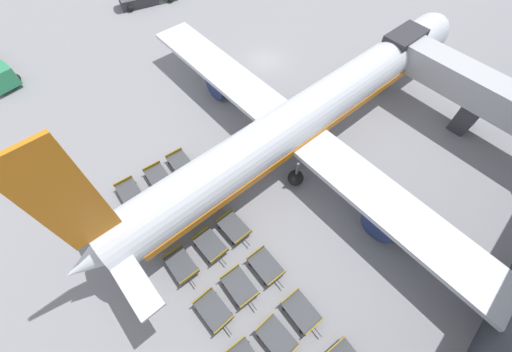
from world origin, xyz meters
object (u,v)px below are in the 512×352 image
baggage_dolly_row_near_col_b (156,226)px  baggage_dolly_row_mid_b_col_d (266,266)px  airplane (302,120)px  baggage_dolly_row_mid_a_col_a (158,177)px  baggage_dolly_row_near_col_c (181,265)px  baggage_dolly_row_mid_b_col_c (234,227)px  baggage_dolly_row_mid_b_col_a (181,163)px  baggage_dolly_row_mid_b_col_b (206,194)px  baggage_dolly_row_mid_b_col_e (301,312)px  baggage_dolly_row_near_col_a (130,193)px  baggage_dolly_row_mid_a_col_b (182,209)px  baggage_dolly_row_mid_a_col_d (240,287)px  baggage_dolly_row_mid_a_col_e (277,338)px  baggage_dolly_row_mid_a_col_c (210,245)px  baggage_dolly_row_near_col_d (214,311)px

baggage_dolly_row_near_col_b → baggage_dolly_row_mid_b_col_d: 9.21m
airplane → baggage_dolly_row_near_col_b: airplane is taller
baggage_dolly_row_mid_a_col_a → baggage_dolly_row_near_col_c: bearing=-24.8°
baggage_dolly_row_mid_b_col_c → baggage_dolly_row_mid_b_col_a: bearing=172.5°
baggage_dolly_row_mid_b_col_b → baggage_dolly_row_mid_b_col_e: (11.66, -1.64, 0.00)m
baggage_dolly_row_near_col_a → baggage_dolly_row_mid_b_col_a: size_ratio=1.00×
baggage_dolly_row_mid_a_col_a → baggage_dolly_row_near_col_a: bearing=-99.8°
baggage_dolly_row_mid_a_col_b → baggage_dolly_row_mid_a_col_d: size_ratio=0.99×
baggage_dolly_row_mid_a_col_b → baggage_dolly_row_near_col_b: bearing=-96.0°
baggage_dolly_row_near_col_b → baggage_dolly_row_mid_b_col_c: 6.17m
airplane → baggage_dolly_row_mid_a_col_e: (9.56, -13.75, -3.00)m
baggage_dolly_row_mid_a_col_b → baggage_dolly_row_mid_b_col_c: same height
baggage_dolly_row_mid_a_col_b → baggage_dolly_row_mid_a_col_c: size_ratio=1.00×
baggage_dolly_row_near_col_a → baggage_dolly_row_mid_a_col_d: bearing=4.7°
baggage_dolly_row_mid_a_col_c → baggage_dolly_row_mid_b_col_b: (-3.66, 2.77, 0.00)m
baggage_dolly_row_near_col_c → baggage_dolly_row_mid_a_col_c: bearing=81.1°
baggage_dolly_row_mid_a_col_c → baggage_dolly_row_mid_b_col_a: bearing=156.9°
airplane → baggage_dolly_row_near_col_c: airplane is taller
baggage_dolly_row_mid_b_col_a → baggage_dolly_row_mid_a_col_e: bearing=-16.2°
baggage_dolly_row_mid_a_col_d → baggage_dolly_row_mid_a_col_e: 4.12m
baggage_dolly_row_near_col_a → baggage_dolly_row_mid_b_col_b: (4.75, 4.40, 0.00)m
baggage_dolly_row_mid_a_col_d → baggage_dolly_row_mid_a_col_b: bearing=172.2°
baggage_dolly_row_mid_a_col_e → baggage_dolly_row_mid_b_col_e: 2.36m
baggage_dolly_row_mid_a_col_d → baggage_dolly_row_mid_b_col_b: (-7.46, 3.38, 0.00)m
airplane → baggage_dolly_row_mid_a_col_b: 12.65m
airplane → baggage_dolly_row_near_col_c: bearing=-85.1°
baggage_dolly_row_near_col_c → baggage_dolly_row_mid_b_col_c: same height
baggage_dolly_row_near_col_c → baggage_dolly_row_mid_b_col_d: bearing=43.1°
baggage_dolly_row_mid_a_col_d → baggage_dolly_row_mid_b_col_b: bearing=155.6°
baggage_dolly_row_near_col_d → baggage_dolly_row_mid_b_col_e: size_ratio=0.99×
airplane → baggage_dolly_row_mid_a_col_c: airplane is taller
baggage_dolly_row_near_col_d → baggage_dolly_row_mid_b_col_d: (0.50, 4.70, 0.00)m
baggage_dolly_row_near_col_d → baggage_dolly_row_mid_b_col_e: bearing=43.2°
airplane → baggage_dolly_row_mid_b_col_c: size_ratio=12.80×
airplane → baggage_dolly_row_mid_b_col_a: airplane is taller
baggage_dolly_row_near_col_a → baggage_dolly_row_near_col_c: bearing=-6.3°
baggage_dolly_row_mid_a_col_e → baggage_dolly_row_mid_b_col_e: (0.14, 2.36, 0.00)m
airplane → baggage_dolly_row_near_col_a: airplane is taller
baggage_dolly_row_mid_a_col_c → baggage_dolly_row_mid_b_col_d: size_ratio=0.99×
baggage_dolly_row_mid_b_col_b → baggage_dolly_row_mid_a_col_e: bearing=-19.1°
baggage_dolly_row_mid_a_col_a → baggage_dolly_row_mid_b_col_e: size_ratio=1.00×
baggage_dolly_row_near_col_c → baggage_dolly_row_mid_b_col_b: same height
baggage_dolly_row_mid_a_col_e → baggage_dolly_row_mid_b_col_b: same height
baggage_dolly_row_mid_a_col_e → baggage_dolly_row_mid_b_col_d: (-3.72, 2.98, 0.00)m
baggage_dolly_row_near_col_b → baggage_dolly_row_mid_b_col_d: same height
baggage_dolly_row_mid_a_col_d → baggage_dolly_row_mid_b_col_e: same height
airplane → baggage_dolly_row_mid_b_col_b: bearing=-101.4°
baggage_dolly_row_mid_a_col_d → baggage_dolly_row_mid_b_col_e: bearing=22.6°
baggage_dolly_row_near_col_c → baggage_dolly_row_mid_b_col_c: bearing=82.5°
baggage_dolly_row_mid_a_col_b → baggage_dolly_row_mid_b_col_b: (0.37, 2.31, 0.00)m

